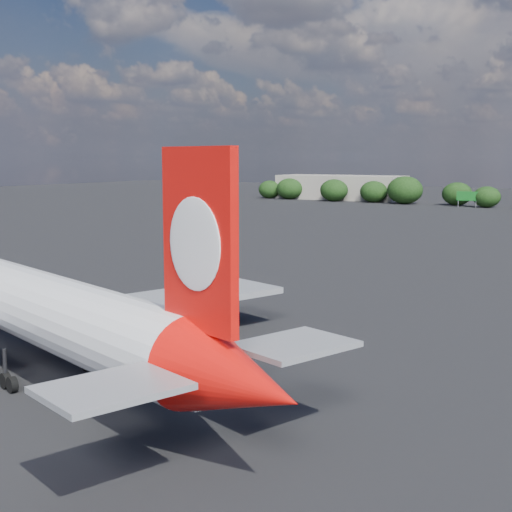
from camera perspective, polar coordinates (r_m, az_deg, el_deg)
The scene contains 4 objects.
ground at distance 95.35m, azimuth 7.43°, elevation -0.68°, with size 500.00×500.00×0.00m, color black.
qantas_airliner at distance 47.45m, azimuth -16.61°, elevation -4.23°, with size 44.13×42.33×14.66m.
terminal_building at distance 241.63m, azimuth 6.82°, elevation 5.47°, with size 42.00×16.00×8.00m.
highway_sign at distance 209.88m, azimuth 16.54°, elevation 4.60°, with size 6.00×0.30×4.50m.
Camera 1 is at (39.89, -25.43, 14.20)m, focal length 50.00 mm.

